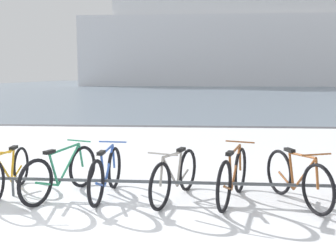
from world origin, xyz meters
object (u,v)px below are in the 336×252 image
at_px(bicycle_2, 106,174).
at_px(bicycle_3, 175,176).
at_px(bicycle_4, 233,176).
at_px(ferry_ship, 251,34).
at_px(bicycle_1, 61,173).
at_px(bicycle_0, 9,172).
at_px(bicycle_5, 297,179).

distance_m(bicycle_2, bicycle_3, 1.08).
distance_m(bicycle_4, ferry_ship, 63.07).
bearing_deg(bicycle_1, bicycle_0, 175.90).
bearing_deg(bicycle_4, bicycle_5, -3.04).
bearing_deg(bicycle_0, ferry_ship, 78.45).
xyz_separation_m(bicycle_0, bicycle_2, (1.58, -0.06, 0.01)).
bearing_deg(bicycle_3, bicycle_1, 177.61).
distance_m(bicycle_0, bicycle_5, 4.46).
height_order(bicycle_0, ferry_ship, ferry_ship).
height_order(bicycle_0, bicycle_1, bicycle_1).
xyz_separation_m(bicycle_4, ferry_ship, (9.08, 61.86, 8.26)).
xyz_separation_m(bicycle_0, bicycle_3, (2.66, -0.14, 0.01)).
distance_m(bicycle_0, bicycle_4, 3.53).
height_order(bicycle_1, bicycle_5, bicycle_5).
relative_size(bicycle_0, bicycle_2, 1.02).
relative_size(bicycle_2, bicycle_5, 1.02).
height_order(bicycle_0, bicycle_5, bicycle_5).
bearing_deg(ferry_ship, bicycle_3, -99.14).
relative_size(bicycle_0, bicycle_5, 1.04).
relative_size(bicycle_5, ferry_ship, 0.03).
distance_m(bicycle_2, bicycle_5, 2.88).
relative_size(bicycle_1, ferry_ship, 0.03).
height_order(bicycle_1, bicycle_4, bicycle_4).
relative_size(bicycle_3, bicycle_5, 1.01).
distance_m(bicycle_1, ferry_ship, 63.40).
bearing_deg(ferry_ship, bicycle_0, -101.55).
bearing_deg(bicycle_3, bicycle_2, 175.82).
xyz_separation_m(bicycle_4, bicycle_5, (0.93, -0.05, -0.01)).
bearing_deg(bicycle_4, bicycle_0, 177.26).
relative_size(bicycle_4, bicycle_5, 1.02).
relative_size(bicycle_2, bicycle_4, 1.00).
xyz_separation_m(bicycle_3, bicycle_5, (1.80, -0.08, 0.01)).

